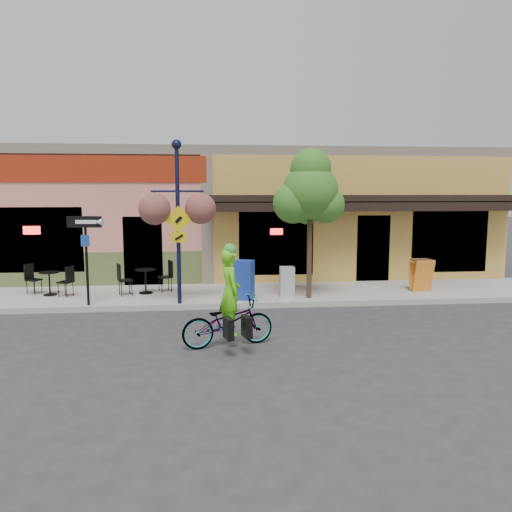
{
  "coord_description": "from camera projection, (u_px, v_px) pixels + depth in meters",
  "views": [
    {
      "loc": [
        -1.02,
        -12.32,
        3.08
      ],
      "look_at": [
        0.26,
        0.5,
        1.4
      ],
      "focal_mm": 35.0,
      "sensor_mm": 36.0,
      "label": 1
    }
  ],
  "objects": [
    {
      "name": "sidewalk",
      "position": [
        242.0,
        294.0,
        14.62
      ],
      "size": [
        24.0,
        3.0,
        0.15
      ],
      "primitive_type": "cube",
      "color": "#9E9B93",
      "rests_on": "ground"
    },
    {
      "name": "street_tree",
      "position": [
        310.0,
        223.0,
        13.53
      ],
      "size": [
        1.96,
        1.96,
        4.12
      ],
      "primitive_type": null,
      "rotation": [
        0.0,
        0.0,
        0.25
      ],
      "color": "#3D7A26",
      "rests_on": "sidewalk"
    },
    {
      "name": "newspaper_box_grey",
      "position": [
        287.0,
        282.0,
        13.85
      ],
      "size": [
        0.41,
        0.38,
        0.85
      ],
      "primitive_type": null,
      "rotation": [
        0.0,
        0.0,
        -0.05
      ],
      "color": "#A8A8A8",
      "rests_on": "sidewalk"
    },
    {
      "name": "curb",
      "position": [
        246.0,
        305.0,
        13.19
      ],
      "size": [
        24.0,
        0.12,
        0.15
      ],
      "primitive_type": "cube",
      "color": "#A8A59E",
      "rests_on": "ground"
    },
    {
      "name": "cafe_set_left",
      "position": [
        49.0,
        280.0,
        14.07
      ],
      "size": [
        1.63,
        1.27,
        0.88
      ],
      "primitive_type": null,
      "rotation": [
        0.0,
        0.0,
        -0.43
      ],
      "color": "black",
      "rests_on": "sidewalk"
    },
    {
      "name": "cafe_set_right",
      "position": [
        146.0,
        278.0,
        14.33
      ],
      "size": [
        1.71,
        1.28,
        0.92
      ],
      "primitive_type": null,
      "rotation": [
        0.0,
        0.0,
        0.37
      ],
      "color": "black",
      "rests_on": "sidewalk"
    },
    {
      "name": "lamp_post",
      "position": [
        178.0,
        223.0,
        12.83
      ],
      "size": [
        1.43,
        0.77,
        4.24
      ],
      "primitive_type": null,
      "rotation": [
        0.0,
        0.0,
        0.18
      ],
      "color": "#101433",
      "rests_on": "sidewalk"
    },
    {
      "name": "ground",
      "position": [
        248.0,
        313.0,
        12.65
      ],
      "size": [
        90.0,
        90.0,
        0.0
      ],
      "primitive_type": "plane",
      "color": "#2D2D30",
      "rests_on": "ground"
    },
    {
      "name": "sandwich_board",
      "position": [
        424.0,
        276.0,
        14.5
      ],
      "size": [
        0.6,
        0.46,
        0.95
      ],
      "primitive_type": null,
      "rotation": [
        0.0,
        0.0,
        0.07
      ],
      "color": "orange",
      "rests_on": "sidewalk"
    },
    {
      "name": "newspaper_box_blue",
      "position": [
        244.0,
        280.0,
        13.54
      ],
      "size": [
        0.61,
        0.58,
        1.07
      ],
      "primitive_type": null,
      "rotation": [
        0.0,
        0.0,
        -0.4
      ],
      "color": "#19369A",
      "rests_on": "sidewalk"
    },
    {
      "name": "building",
      "position": [
        232.0,
        212.0,
        19.76
      ],
      "size": [
        18.2,
        8.2,
        4.5
      ],
      "primitive_type": null,
      "color": "#DC7E6C",
      "rests_on": "ground"
    },
    {
      "name": "one_way_sign",
      "position": [
        87.0,
        261.0,
        12.76
      ],
      "size": [
        0.9,
        0.27,
        2.3
      ],
      "primitive_type": null,
      "rotation": [
        0.0,
        0.0,
        -0.09
      ],
      "color": "black",
      "rests_on": "sidewalk"
    },
    {
      "name": "cyclist_rider",
      "position": [
        230.0,
        304.0,
        9.88
      ],
      "size": [
        0.55,
        0.7,
        1.71
      ],
      "primitive_type": "imported",
      "rotation": [
        0.0,
        0.0,
        1.82
      ],
      "color": "#5DD516",
      "rests_on": "ground"
    },
    {
      "name": "bicycle",
      "position": [
        228.0,
        322.0,
        9.92
      ],
      "size": [
        1.96,
        1.08,
        0.98
      ],
      "primitive_type": "imported",
      "rotation": [
        0.0,
        0.0,
        1.82
      ],
      "color": "maroon",
      "rests_on": "ground"
    }
  ]
}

